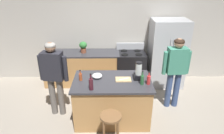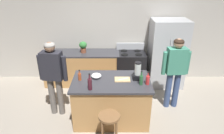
{
  "view_description": "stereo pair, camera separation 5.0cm",
  "coord_description": "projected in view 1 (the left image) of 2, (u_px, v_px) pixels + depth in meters",
  "views": [
    {
      "loc": [
        -0.04,
        -3.37,
        2.74
      ],
      "look_at": [
        0.0,
        0.3,
        1.06
      ],
      "focal_mm": 31.68,
      "sensor_mm": 36.0,
      "label": 1
    },
    {
      "loc": [
        0.01,
        -3.37,
        2.74
      ],
      "look_at": [
        0.0,
        0.3,
        1.06
      ],
      "focal_mm": 31.68,
      "sensor_mm": 36.0,
      "label": 2
    }
  ],
  "objects": [
    {
      "name": "bottle_soda",
      "position": [
        149.0,
        80.0,
        3.66
      ],
      "size": [
        0.07,
        0.07,
        0.26
      ],
      "color": "red",
      "rests_on": "kitchen_island"
    },
    {
      "name": "person_by_island_left",
      "position": [
        54.0,
        73.0,
        3.95
      ],
      "size": [
        0.6,
        0.27,
        1.63
      ],
      "color": "#66605B",
      "rests_on": "ground_plane"
    },
    {
      "name": "mixing_bowl",
      "position": [
        97.0,
        76.0,
        3.91
      ],
      "size": [
        0.2,
        0.2,
        0.09
      ],
      "primitive_type": "ellipsoid",
      "color": "white",
      "rests_on": "kitchen_island"
    },
    {
      "name": "ground_plane",
      "position": [
        112.0,
        118.0,
        4.2
      ],
      "size": [
        14.0,
        14.0,
        0.0
      ],
      "primitive_type": "plane",
      "color": "#9E9384"
    },
    {
      "name": "bottle_olive_oil",
      "position": [
        142.0,
        80.0,
        3.65
      ],
      "size": [
        0.07,
        0.07,
        0.28
      ],
      "color": "#2D6638",
      "rests_on": "kitchen_island"
    },
    {
      "name": "back_wall",
      "position": [
        111.0,
        32.0,
        5.41
      ],
      "size": [
        8.0,
        0.1,
        2.7
      ],
      "primitive_type": "cube",
      "color": "#BCB7AD",
      "rests_on": "ground_plane"
    },
    {
      "name": "potted_plant",
      "position": [
        83.0,
        46.0,
        5.16
      ],
      "size": [
        0.2,
        0.2,
        0.3
      ],
      "color": "brown",
      "rests_on": "back_counter_run"
    },
    {
      "name": "chef_knife",
      "position": [
        124.0,
        79.0,
        3.84
      ],
      "size": [
        0.21,
        0.12,
        0.01
      ],
      "primitive_type": "cube",
      "rotation": [
        0.0,
        0.0,
        0.42
      ],
      "color": "#B7BABF",
      "rests_on": "cutting_board"
    },
    {
      "name": "person_by_sink_right",
      "position": [
        176.0,
        67.0,
        4.21
      ],
      "size": [
        0.59,
        0.25,
        1.61
      ],
      "color": "#384C7A",
      "rests_on": "ground_plane"
    },
    {
      "name": "blender_appliance",
      "position": [
        138.0,
        72.0,
        3.82
      ],
      "size": [
        0.17,
        0.17,
        0.36
      ],
      "color": "black",
      "rests_on": "kitchen_island"
    },
    {
      "name": "kitchen_island",
      "position": [
        112.0,
        100.0,
        4.01
      ],
      "size": [
        1.52,
        0.92,
        0.91
      ],
      "color": "#B7844C",
      "rests_on": "ground_plane"
    },
    {
      "name": "bottle_cooking_sauce",
      "position": [
        81.0,
        77.0,
        3.8
      ],
      "size": [
        0.06,
        0.06,
        0.22
      ],
      "color": "#B24C26",
      "rests_on": "kitchen_island"
    },
    {
      "name": "back_counter_run",
      "position": [
        82.0,
        68.0,
        5.42
      ],
      "size": [
        2.0,
        0.64,
        0.91
      ],
      "color": "#B7844C",
      "rests_on": "ground_plane"
    },
    {
      "name": "bar_stool",
      "position": [
        111.0,
        122.0,
        3.3
      ],
      "size": [
        0.36,
        0.36,
        0.66
      ],
      "color": "brown",
      "rests_on": "ground_plane"
    },
    {
      "name": "refrigerator",
      "position": [
        167.0,
        53.0,
        5.21
      ],
      "size": [
        0.9,
        0.73,
        1.78
      ],
      "color": "#B7BABF",
      "rests_on": "ground_plane"
    },
    {
      "name": "cutting_board",
      "position": [
        123.0,
        79.0,
        3.84
      ],
      "size": [
        0.3,
        0.2,
        0.02
      ],
      "primitive_type": "cube",
      "color": "tan",
      "rests_on": "kitchen_island"
    },
    {
      "name": "bottle_wine",
      "position": [
        91.0,
        84.0,
        3.47
      ],
      "size": [
        0.08,
        0.08,
        0.32
      ],
      "color": "#471923",
      "rests_on": "kitchen_island"
    },
    {
      "name": "stove_range",
      "position": [
        131.0,
        68.0,
        5.4
      ],
      "size": [
        0.76,
        0.65,
        1.09
      ],
      "color": "black",
      "rests_on": "ground_plane"
    }
  ]
}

